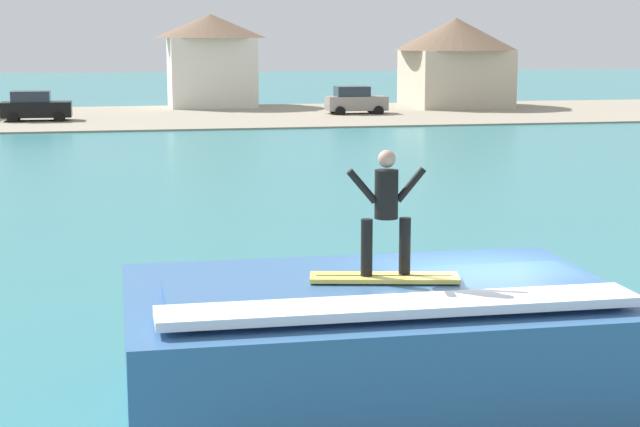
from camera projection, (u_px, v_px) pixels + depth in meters
ground_plane at (478, 380)px, 15.65m from camera, size 260.00×260.00×0.00m
wave_crest at (374, 344)px, 14.52m from camera, size 6.84×4.56×1.86m
surfboard at (384, 278)px, 14.09m from camera, size 2.08×0.92×0.06m
surfer at (386, 206)px, 13.96m from camera, size 1.11×0.32×1.71m
shoreline_bank at (200, 116)px, 65.27m from camera, size 120.00×18.91×0.10m
car_near_shore at (35, 106)px, 61.05m from camera, size 4.03×2.10×1.86m
car_far_shore at (355, 101)px, 66.52m from camera, size 3.86×2.05×1.86m
house_gabled_white at (455, 58)px, 72.86m from camera, size 8.67×8.67×6.28m
house_small_cottage at (211, 56)px, 73.29m from camera, size 7.94×7.94×6.56m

